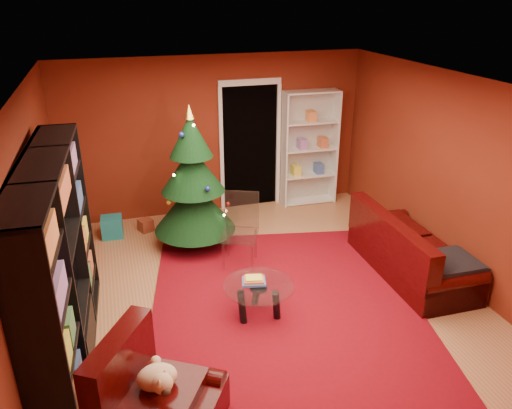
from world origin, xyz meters
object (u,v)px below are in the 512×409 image
object	(u,v)px
armchair	(162,400)
white_bookshelf	(310,149)
media_unit	(58,268)
christmas_tree	(193,180)
gift_box_teal	(112,227)
dog	(157,377)
gift_box_red	(146,225)
rug	(285,304)
sofa	(413,245)
gift_box_green	(194,222)
acrylic_chair	(240,235)
coffee_table	(258,300)

from	to	relation	value
armchair	white_bookshelf	bearing A→B (deg)	-3.60
media_unit	christmas_tree	bearing A→B (deg)	53.91
gift_box_teal	dog	bearing A→B (deg)	-86.00
christmas_tree	white_bookshelf	world-z (taller)	christmas_tree
gift_box_red	dog	bearing A→B (deg)	-93.41
rug	gift_box_red	distance (m)	2.90
rug	sofa	xyz separation A→B (m)	(1.87, 0.22, 0.41)
rug	gift_box_green	world-z (taller)	gift_box_green
christmas_tree	acrylic_chair	bearing A→B (deg)	-58.95
gift_box_teal	gift_box_red	xyz separation A→B (m)	(0.51, 0.04, -0.06)
gift_box_teal	acrylic_chair	distance (m)	2.21
gift_box_teal	sofa	xyz separation A→B (m)	(3.80, -2.27, 0.27)
gift_box_green	dog	size ratio (longest dim) A/B	0.61
gift_box_teal	acrylic_chair	bearing A→B (deg)	-40.65
rug	christmas_tree	xyz separation A→B (m)	(-0.75, 1.85, 1.02)
media_unit	sofa	distance (m)	4.37
gift_box_green	rug	bearing A→B (deg)	-73.79
rug	media_unit	world-z (taller)	media_unit
media_unit	christmas_tree	xyz separation A→B (m)	(1.68, 2.08, -0.04)
rug	acrylic_chair	xyz separation A→B (m)	(-0.28, 1.07, 0.45)
gift_box_green	acrylic_chair	distance (m)	1.40
rug	white_bookshelf	size ratio (longest dim) A/B	1.82
armchair	gift_box_teal	bearing A→B (deg)	35.89
armchair	sofa	bearing A→B (deg)	-32.03
media_unit	sofa	bearing A→B (deg)	8.82
gift_box_teal	white_bookshelf	xyz separation A→B (m)	(3.40, 0.39, 0.83)
christmas_tree	gift_box_green	bearing A→B (deg)	83.16
gift_box_teal	gift_box_green	xyz separation A→B (m)	(1.25, -0.13, -0.03)
christmas_tree	coffee_table	world-z (taller)	christmas_tree
rug	gift_box_teal	world-z (taller)	gift_box_teal
rug	media_unit	size ratio (longest dim) A/B	1.33
gift_box_red	coffee_table	world-z (taller)	coffee_table
gift_box_red	coffee_table	bearing A→B (deg)	-68.33
gift_box_red	armchair	distance (m)	4.05
gift_box_red	gift_box_green	bearing A→B (deg)	-12.75
acrylic_chair	media_unit	bearing A→B (deg)	-125.26
dog	armchair	bearing A→B (deg)	-135.00
gift_box_green	gift_box_red	bearing A→B (deg)	167.25
media_unit	gift_box_teal	xyz separation A→B (m)	(0.49, 2.72, -0.91)
coffee_table	gift_box_green	bearing A→B (deg)	97.23
gift_box_green	dog	xyz separation A→B (m)	(-0.97, -3.80, 0.45)
media_unit	acrylic_chair	xyz separation A→B (m)	(2.15, 1.30, -0.60)
media_unit	armchair	xyz separation A→B (m)	(0.78, -1.28, -0.68)
armchair	dog	size ratio (longest dim) A/B	2.46
gift_box_red	white_bookshelf	bearing A→B (deg)	6.98
gift_box_green	acrylic_chair	size ratio (longest dim) A/B	0.27
gift_box_red	sofa	size ratio (longest dim) A/B	0.10
gift_box_green	armchair	distance (m)	3.99
gift_box_green	coffee_table	size ratio (longest dim) A/B	0.30
gift_box_teal	christmas_tree	bearing A→B (deg)	-28.36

